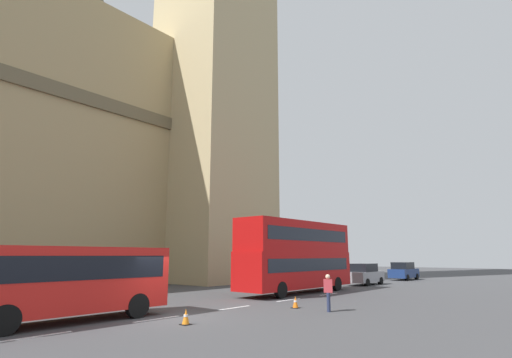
# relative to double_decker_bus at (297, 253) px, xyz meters

# --- Properties ---
(ground_plane) EXTENTS (160.00, 160.00, 0.00)m
(ground_plane) POSITION_rel_double_decker_bus_xyz_m (-12.44, -2.00, -2.71)
(ground_plane) COLOR #424244
(lane_centre_marking) EXTENTS (29.80, 0.16, 0.01)m
(lane_centre_marking) POSITION_rel_double_decker_bus_xyz_m (-13.04, -2.00, -2.71)
(lane_centre_marking) COLOR silver
(lane_centre_marking) RESTS_ON ground_plane
(double_decker_bus) EXTENTS (10.75, 2.54, 4.90)m
(double_decker_bus) POSITION_rel_double_decker_bus_xyz_m (0.00, 0.00, 0.00)
(double_decker_bus) COLOR #B20F0F
(double_decker_bus) RESTS_ON ground_plane
(sedan_lead) EXTENTS (4.40, 1.86, 1.85)m
(sedan_lead) POSITION_rel_double_decker_bus_xyz_m (10.46, -0.04, -1.80)
(sedan_lead) COLOR gray
(sedan_lead) RESTS_ON ground_plane
(sedan_trailing) EXTENTS (4.40, 1.86, 1.85)m
(sedan_trailing) POSITION_rel_double_decker_bus_xyz_m (19.86, -0.09, -1.80)
(sedan_trailing) COLOR navy
(sedan_trailing) RESTS_ON ground_plane
(traffic_cone_west) EXTENTS (0.36, 0.36, 0.58)m
(traffic_cone_west) POSITION_rel_double_decker_bus_xyz_m (-13.14, -3.93, -2.43)
(traffic_cone_west) COLOR black
(traffic_cone_west) RESTS_ON ground_plane
(traffic_cone_middle) EXTENTS (0.36, 0.36, 0.58)m
(traffic_cone_middle) POSITION_rel_double_decker_bus_xyz_m (-6.55, -4.36, -2.43)
(traffic_cone_middle) COLOR black
(traffic_cone_middle) RESTS_ON ground_plane
(pedestrian_near_cones) EXTENTS (0.40, 0.47, 1.69)m
(pedestrian_near_cones) POSITION_rel_double_decker_bus_xyz_m (-6.57, -6.25, -1.80)
(pedestrian_near_cones) COLOR #262D4C
(pedestrian_near_cones) RESTS_ON ground_plane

